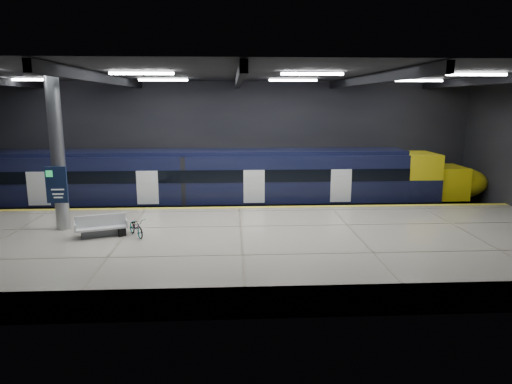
{
  "coord_description": "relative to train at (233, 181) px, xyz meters",
  "views": [
    {
      "loc": [
        -0.37,
        -21.34,
        6.79
      ],
      "look_at": [
        0.85,
        1.5,
        2.2
      ],
      "focal_mm": 32.0,
      "sensor_mm": 36.0,
      "label": 1
    }
  ],
  "objects": [
    {
      "name": "train",
      "position": [
        0.0,
        0.0,
        0.0
      ],
      "size": [
        29.4,
        2.84,
        3.79
      ],
      "color": "black",
      "rests_on": "ground"
    },
    {
      "name": "pannier_bag",
      "position": [
        -4.75,
        -7.82,
        -0.78
      ],
      "size": [
        0.35,
        0.29,
        0.35
      ],
      "primitive_type": "cube",
      "rotation": [
        0.0,
        0.0,
        0.43
      ],
      "color": "black",
      "rests_on": "platform"
    },
    {
      "name": "info_column",
      "position": [
        -7.67,
        -6.52,
        2.4
      ],
      "size": [
        0.9,
        0.78,
        6.9
      ],
      "color": "#9EA0A5",
      "rests_on": "platform"
    },
    {
      "name": "ground",
      "position": [
        0.33,
        -5.5,
        -2.06
      ],
      "size": [
        30.0,
        30.0,
        0.0
      ],
      "primitive_type": "plane",
      "color": "black",
      "rests_on": "ground"
    },
    {
      "name": "bench",
      "position": [
        -5.65,
        -7.74,
        -0.63
      ],
      "size": [
        2.3,
        1.53,
        0.94
      ],
      "rotation": [
        0.0,
        0.0,
        0.33
      ],
      "color": "#595B60",
      "rests_on": "platform"
    },
    {
      "name": "platform",
      "position": [
        0.33,
        -8.0,
        -1.51
      ],
      "size": [
        30.0,
        11.0,
        1.1
      ],
      "primitive_type": "cube",
      "color": "beige",
      "rests_on": "ground"
    },
    {
      "name": "rails",
      "position": [
        0.33,
        0.0,
        -1.98
      ],
      "size": [
        30.0,
        1.52,
        0.16
      ],
      "color": "gray",
      "rests_on": "ground"
    },
    {
      "name": "bicycle",
      "position": [
        -4.15,
        -7.82,
        -0.56
      ],
      "size": [
        1.22,
        1.56,
        0.79
      ],
      "primitive_type": "imported",
      "rotation": [
        0.0,
        0.0,
        0.54
      ],
      "color": "#99999E",
      "rests_on": "platform"
    },
    {
      "name": "room_shell",
      "position": [
        0.32,
        -5.49,
        3.66
      ],
      "size": [
        30.1,
        16.1,
        8.05
      ],
      "color": "black",
      "rests_on": "ground"
    },
    {
      "name": "safety_strip",
      "position": [
        0.33,
        -2.75,
        -0.95
      ],
      "size": [
        30.0,
        0.4,
        0.01
      ],
      "primitive_type": "cube",
      "color": "yellow",
      "rests_on": "platform"
    }
  ]
}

